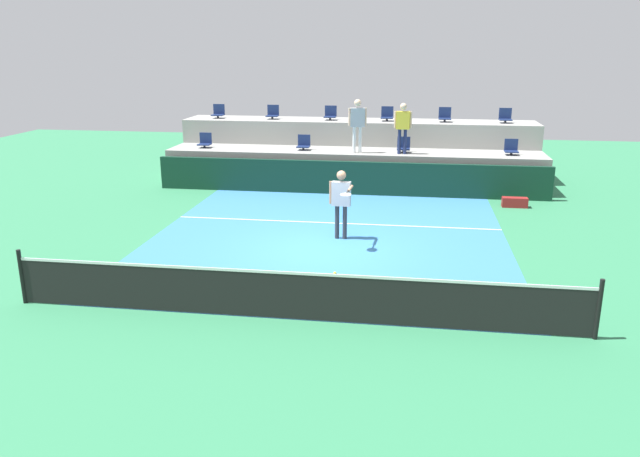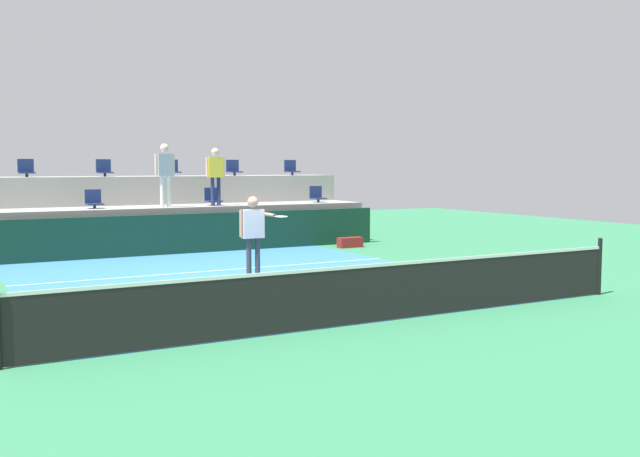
{
  "view_description": "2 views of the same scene",
  "coord_description": "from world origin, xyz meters",
  "views": [
    {
      "loc": [
        2.01,
        -14.05,
        4.72
      ],
      "look_at": [
        0.11,
        -1.24,
        0.92
      ],
      "focal_mm": 34.77,
      "sensor_mm": 36.0,
      "label": 1
    },
    {
      "loc": [
        -5.95,
        -13.25,
        2.43
      ],
      "look_at": [
        0.42,
        -1.78,
        1.28
      ],
      "focal_mm": 40.68,
      "sensor_mm": 36.0,
      "label": 2
    }
  ],
  "objects": [
    {
      "name": "stadium_chair_upper_mid_right",
      "position": [
        1.08,
        9.03,
        2.31
      ],
      "size": [
        0.44,
        0.4,
        0.52
      ],
      "color": "#2D2D33",
      "rests_on": "seating_tier_upper"
    },
    {
      "name": "spectator_in_white",
      "position": [
        0.18,
        6.85,
        2.35
      ],
      "size": [
        0.62,
        0.28,
        1.8
      ],
      "color": "white",
      "rests_on": "seating_tier_lower"
    },
    {
      "name": "sponsor_backboard",
      "position": [
        0.0,
        6.0,
        0.55
      ],
      "size": [
        13.0,
        0.16,
        1.1
      ],
      "primitive_type": "cube",
      "color": "#0F3323",
      "rests_on": "ground_plane"
    },
    {
      "name": "stadium_chair_upper_far_left",
      "position": [
        -5.34,
        9.03,
        2.31
      ],
      "size": [
        0.44,
        0.4,
        0.52
      ],
      "color": "#2D2D33",
      "rests_on": "seating_tier_upper"
    },
    {
      "name": "seating_tier_lower",
      "position": [
        0.0,
        7.3,
        0.62
      ],
      "size": [
        13.0,
        1.8,
        1.25
      ],
      "primitive_type": "cube",
      "color": "gray",
      "rests_on": "ground_plane"
    },
    {
      "name": "court_inner_paint",
      "position": [
        0.0,
        1.0,
        0.0
      ],
      "size": [
        9.0,
        10.0,
        0.01
      ],
      "primitive_type": "cube",
      "color": "teal",
      "rests_on": "ground_plane"
    },
    {
      "name": "tennis_net",
      "position": [
        0.0,
        -4.0,
        0.5
      ],
      "size": [
        10.48,
        0.08,
        1.07
      ],
      "color": "black",
      "rests_on": "ground_plane"
    },
    {
      "name": "stadium_chair_lower_far_right",
      "position": [
        5.31,
        7.23,
        1.46
      ],
      "size": [
        0.44,
        0.4,
        0.52
      ],
      "color": "#2D2D33",
      "rests_on": "seating_tier_lower"
    },
    {
      "name": "stadium_chair_lower_right",
      "position": [
        1.74,
        7.23,
        1.46
      ],
      "size": [
        0.44,
        0.4,
        0.52
      ],
      "color": "#2D2D33",
      "rests_on": "seating_tier_lower"
    },
    {
      "name": "tennis_ball",
      "position": [
        0.71,
        -3.37,
        0.69
      ],
      "size": [
        0.07,
        0.07,
        0.07
      ],
      "color": "#CCE033"
    },
    {
      "name": "stadium_chair_upper_right",
      "position": [
        3.16,
        9.03,
        2.31
      ],
      "size": [
        0.44,
        0.4,
        0.52
      ],
      "color": "#2D2D33",
      "rests_on": "seating_tier_upper"
    },
    {
      "name": "seating_tier_upper",
      "position": [
        0.0,
        9.1,
        1.05
      ],
      "size": [
        13.0,
        1.8,
        2.1
      ],
      "primitive_type": "cube",
      "color": "gray",
      "rests_on": "ground_plane"
    },
    {
      "name": "stadium_chair_upper_mid_left",
      "position": [
        -1.02,
        9.03,
        2.31
      ],
      "size": [
        0.44,
        0.4,
        0.52
      ],
      "color": "#2D2D33",
      "rests_on": "seating_tier_upper"
    },
    {
      "name": "stadium_chair_upper_far_right",
      "position": [
        5.29,
        9.03,
        2.31
      ],
      "size": [
        0.44,
        0.4,
        0.52
      ],
      "color": "#2D2D33",
      "rests_on": "seating_tier_upper"
    },
    {
      "name": "stadium_chair_lower_far_left",
      "position": [
        -5.32,
        7.23,
        1.46
      ],
      "size": [
        0.44,
        0.4,
        0.52
      ],
      "color": "#2D2D33",
      "rests_on": "seating_tier_lower"
    },
    {
      "name": "tennis_player",
      "position": [
        0.32,
        0.98,
        1.09
      ],
      "size": [
        0.66,
        1.24,
        1.77
      ],
      "color": "#2D2D33",
      "rests_on": "ground_plane"
    },
    {
      "name": "stadium_chair_upper_left",
      "position": [
        -3.22,
        9.03,
        2.31
      ],
      "size": [
        0.44,
        0.4,
        0.52
      ],
      "color": "#2D2D33",
      "rests_on": "seating_tier_upper"
    },
    {
      "name": "stadium_chair_lower_left",
      "position": [
        -1.73,
        7.23,
        1.46
      ],
      "size": [
        0.44,
        0.4,
        0.52
      ],
      "color": "#2D2D33",
      "rests_on": "seating_tier_lower"
    },
    {
      "name": "ground_plane",
      "position": [
        0.0,
        0.0,
        0.0
      ],
      "size": [
        40.0,
        40.0,
        0.0
      ],
      "primitive_type": "plane",
      "color": "#2D754C"
    },
    {
      "name": "equipment_bag",
      "position": [
        5.21,
        5.01,
        0.15
      ],
      "size": [
        0.76,
        0.28,
        0.3
      ],
      "primitive_type": "cube",
      "color": "maroon",
      "rests_on": "ground_plane"
    },
    {
      "name": "court_service_line",
      "position": [
        0.0,
        2.4,
        0.01
      ],
      "size": [
        9.0,
        0.06,
        0.0
      ],
      "primitive_type": "cube",
      "color": "white",
      "rests_on": "ground_plane"
    },
    {
      "name": "spectator_in_grey",
      "position": [
        1.69,
        6.85,
        2.27
      ],
      "size": [
        0.59,
        0.23,
        1.69
      ],
      "color": "navy",
      "rests_on": "seating_tier_lower"
    }
  ]
}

